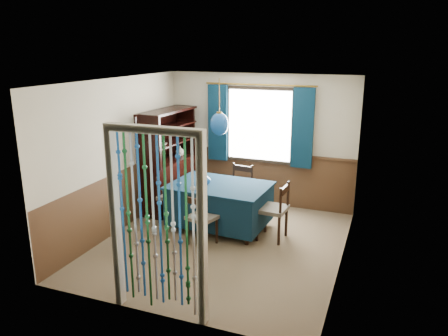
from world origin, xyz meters
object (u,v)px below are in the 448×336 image
at_px(chair_far, 239,189).
at_px(chair_right, 274,210).
at_px(vase_table, 205,179).
at_px(bowl_shelf, 162,144).
at_px(pendant_lamp, 219,124).
at_px(vase_sideboard, 180,150).
at_px(chair_left, 168,196).
at_px(chair_near, 201,218).
at_px(sideboard, 169,174).
at_px(dining_table, 220,203).

relative_size(chair_far, chair_right, 0.97).
xyz_separation_m(vase_table, bowl_shelf, (-1.00, 0.38, 0.43)).
height_order(pendant_lamp, vase_sideboard, pendant_lamp).
bearing_deg(chair_left, chair_near, 38.30).
xyz_separation_m(pendant_lamp, bowl_shelf, (-1.22, 0.31, -0.49)).
distance_m(chair_far, chair_right, 1.21).
height_order(chair_right, sideboard, sideboard).
height_order(chair_far, bowl_shelf, bowl_shelf).
relative_size(chair_far, vase_sideboard, 4.36).
xyz_separation_m(sideboard, bowl_shelf, (0.06, -0.34, 0.66)).
xyz_separation_m(pendant_lamp, vase_table, (-0.23, -0.07, -0.92)).
distance_m(dining_table, chair_near, 0.69).
height_order(chair_right, bowl_shelf, bowl_shelf).
relative_size(chair_near, sideboard, 0.44).
xyz_separation_m(dining_table, chair_left, (-0.99, 0.04, -0.00)).
bearing_deg(sideboard, vase_sideboard, 84.54).
bearing_deg(chair_far, dining_table, 91.46).
bearing_deg(chair_near, dining_table, 103.17).
relative_size(chair_far, sideboard, 0.49).
bearing_deg(chair_right, vase_sideboard, 67.60).
relative_size(dining_table, bowl_shelf, 8.65).
height_order(dining_table, chair_left, chair_left).
xyz_separation_m(chair_near, chair_right, (0.99, 0.61, 0.06)).
bearing_deg(chair_left, dining_table, 73.20).
height_order(sideboard, vase_table, sideboard).
bearing_deg(vase_sideboard, pendant_lamp, -39.47).
relative_size(chair_left, bowl_shelf, 4.32).
bearing_deg(dining_table, chair_right, -1.36).
height_order(chair_near, vase_sideboard, vase_sideboard).
height_order(chair_near, vase_table, vase_table).
distance_m(chair_far, vase_sideboard, 1.43).
relative_size(dining_table, sideboard, 0.90).
xyz_separation_m(pendant_lamp, vase_sideboard, (-1.22, 1.01, -0.75)).
distance_m(chair_near, vase_table, 0.77).
bearing_deg(chair_near, chair_right, 47.85).
bearing_deg(chair_near, chair_left, 158.82).
distance_m(pendant_lamp, vase_sideboard, 1.75).
height_order(dining_table, bowl_shelf, bowl_shelf).
distance_m(chair_far, pendant_lamp, 1.51).
distance_m(dining_table, bowl_shelf, 1.52).
distance_m(chair_far, sideboard, 1.37).
height_order(chair_far, pendant_lamp, pendant_lamp).
height_order(sideboard, vase_sideboard, sideboard).
bearing_deg(vase_table, chair_far, 69.92).
xyz_separation_m(chair_near, sideboard, (-1.25, 1.34, 0.20)).
height_order(chair_right, pendant_lamp, pendant_lamp).
height_order(vase_table, vase_sideboard, vase_sideboard).
height_order(chair_far, chair_right, chair_right).
bearing_deg(vase_sideboard, bowl_shelf, -90.00).
relative_size(chair_far, pendant_lamp, 1.00).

